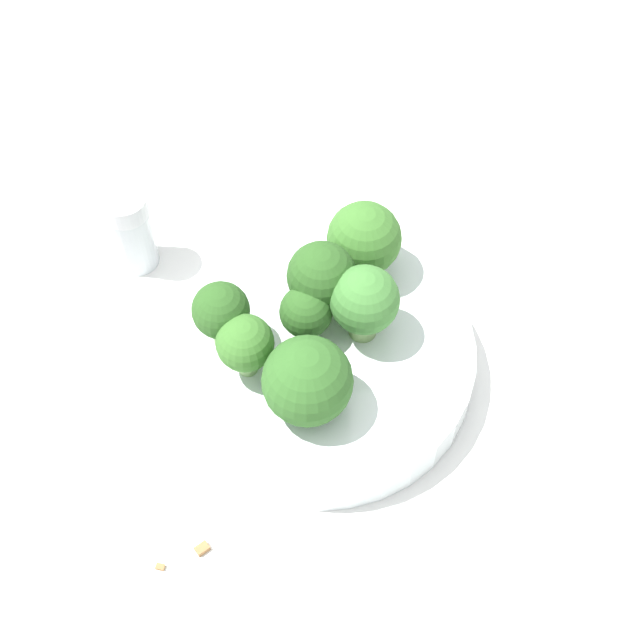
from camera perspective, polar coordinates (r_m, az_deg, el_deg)
ground_plane at (r=0.62m, az=0.00°, el=-3.24°), size 3.00×3.00×0.00m
bowl at (r=0.60m, az=0.00°, el=-2.48°), size 0.21×0.21×0.03m
broccoli_floret_0 at (r=0.58m, az=-0.94°, el=0.41°), size 0.03×0.03×0.04m
broccoli_floret_1 at (r=0.57m, az=2.86°, el=1.18°), size 0.05×0.05×0.06m
broccoli_floret_2 at (r=0.57m, az=-6.34°, el=0.48°), size 0.04×0.04×0.05m
broccoli_floret_3 at (r=0.54m, az=-0.81°, el=-3.95°), size 0.06×0.06×0.06m
broccoli_floret_4 at (r=0.58m, az=0.10°, el=2.70°), size 0.05×0.05×0.06m
broccoli_floret_5 at (r=0.61m, az=2.84°, el=5.17°), size 0.05×0.05×0.06m
broccoli_floret_6 at (r=0.56m, az=-4.81°, el=-1.55°), size 0.04×0.04×0.05m
pepper_shaker at (r=0.66m, az=-12.01°, el=5.65°), size 0.03×0.03×0.07m
almond_crumb_0 at (r=0.56m, az=-10.21°, el=-15.25°), size 0.01×0.01×0.01m
almond_crumb_1 at (r=0.56m, az=-7.57°, el=-14.23°), size 0.01×0.01×0.01m
almond_crumb_2 at (r=0.69m, az=0.89°, el=6.05°), size 0.01×0.01×0.01m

